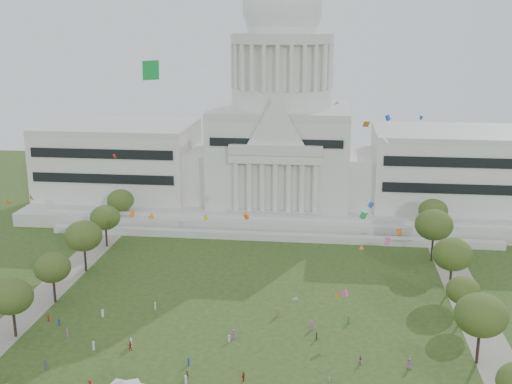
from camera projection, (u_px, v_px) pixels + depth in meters
name	position (u px, v px, depth m)	size (l,w,h in m)	color
capitol	(281.00, 144.00, 209.55)	(160.00, 64.50, 91.30)	beige
path_left	(31.00, 308.00, 140.52)	(8.00, 160.00, 0.04)	gray
path_right	(483.00, 333.00, 129.50)	(8.00, 160.00, 0.04)	gray
row_tree_l_2	(12.00, 297.00, 125.82)	(8.42, 8.42, 11.97)	black
row_tree_r_2	(481.00, 315.00, 115.42)	(9.55, 9.55, 13.58)	black
row_tree_l_3	(52.00, 268.00, 141.74)	(8.12, 8.12, 11.55)	black
row_tree_r_3	(463.00, 290.00, 132.41)	(7.01, 7.01, 9.98)	black
row_tree_l_4	(84.00, 236.00, 159.19)	(9.29, 9.29, 13.21)	black
row_tree_r_4	(452.00, 254.00, 146.74)	(9.19, 9.19, 13.06)	black
row_tree_l_5	(105.00, 218.00, 177.42)	(8.33, 8.33, 11.85)	black
row_tree_r_5	(434.00, 225.00, 166.07)	(9.82, 9.82, 13.96)	black
row_tree_l_6	(120.00, 200.00, 195.05)	(8.19, 8.19, 11.64)	black
row_tree_r_6	(433.00, 211.00, 183.36)	(8.42, 8.42, 11.97)	black
person_0	(409.00, 364.00, 115.78)	(1.00, 0.65, 2.05)	#994C8C
person_2	(360.00, 360.00, 117.14)	(0.86, 0.53, 1.76)	#994C8C
person_4	(243.00, 377.00, 111.71)	(1.08, 0.59, 1.84)	#B21E1E
person_5	(187.00, 374.00, 112.78)	(1.41, 0.56, 1.53)	olive
person_8	(130.00, 346.00, 122.39)	(0.90, 0.56, 1.86)	#B21E1E
person_10	(330.00, 378.00, 111.57)	(0.88, 0.48, 1.50)	silver
distant_crowd	(171.00, 351.00, 120.44)	(67.48, 40.44, 1.95)	silver
kite_swarm	(253.00, 237.00, 107.49)	(89.66, 105.66, 65.64)	blue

